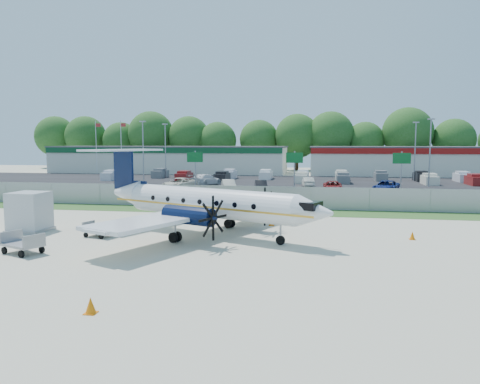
% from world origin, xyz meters
% --- Properties ---
extents(ground, '(170.00, 170.00, 0.00)m').
position_xyz_m(ground, '(0.00, 0.00, 0.00)').
color(ground, beige).
rests_on(ground, ground).
extents(grass_verge, '(170.00, 4.00, 0.02)m').
position_xyz_m(grass_verge, '(0.00, 12.00, 0.01)').
color(grass_verge, '#2D561E').
rests_on(grass_verge, ground).
extents(access_road, '(170.00, 8.00, 0.02)m').
position_xyz_m(access_road, '(0.00, 19.00, 0.01)').
color(access_road, black).
rests_on(access_road, ground).
extents(parking_lot, '(170.00, 32.00, 0.02)m').
position_xyz_m(parking_lot, '(0.00, 40.00, 0.01)').
color(parking_lot, black).
rests_on(parking_lot, ground).
extents(perimeter_fence, '(120.00, 0.06, 1.99)m').
position_xyz_m(perimeter_fence, '(0.00, 14.00, 1.00)').
color(perimeter_fence, gray).
rests_on(perimeter_fence, ground).
extents(building_west, '(46.40, 12.40, 5.24)m').
position_xyz_m(building_west, '(-24.00, 61.98, 2.63)').
color(building_west, silver).
rests_on(building_west, ground).
extents(building_east, '(44.40, 12.40, 5.24)m').
position_xyz_m(building_east, '(26.00, 61.98, 2.63)').
color(building_east, silver).
rests_on(building_east, ground).
extents(sign_left, '(1.80, 0.26, 5.00)m').
position_xyz_m(sign_left, '(-8.00, 22.91, 3.61)').
color(sign_left, gray).
rests_on(sign_left, ground).
extents(sign_mid, '(1.80, 0.26, 5.00)m').
position_xyz_m(sign_mid, '(3.00, 22.91, 3.61)').
color(sign_mid, gray).
rests_on(sign_mid, ground).
extents(sign_right, '(1.80, 0.26, 5.00)m').
position_xyz_m(sign_right, '(14.00, 22.91, 3.61)').
color(sign_right, gray).
rests_on(sign_right, ground).
extents(flagpole_west, '(1.06, 0.12, 10.00)m').
position_xyz_m(flagpole_west, '(-35.92, 55.00, 5.64)').
color(flagpole_west, silver).
rests_on(flagpole_west, ground).
extents(flagpole_east, '(1.06, 0.12, 10.00)m').
position_xyz_m(flagpole_east, '(-30.92, 55.00, 5.64)').
color(flagpole_east, silver).
rests_on(flagpole_east, ground).
extents(light_pole_nw, '(0.90, 0.35, 9.09)m').
position_xyz_m(light_pole_nw, '(-20.00, 38.00, 5.23)').
color(light_pole_nw, gray).
rests_on(light_pole_nw, ground).
extents(light_pole_ne, '(0.90, 0.35, 9.09)m').
position_xyz_m(light_pole_ne, '(20.00, 38.00, 5.23)').
color(light_pole_ne, gray).
rests_on(light_pole_ne, ground).
extents(light_pole_sw, '(0.90, 0.35, 9.09)m').
position_xyz_m(light_pole_sw, '(-20.00, 48.00, 5.23)').
color(light_pole_sw, gray).
rests_on(light_pole_sw, ground).
extents(light_pole_se, '(0.90, 0.35, 9.09)m').
position_xyz_m(light_pole_se, '(20.00, 48.00, 5.23)').
color(light_pole_se, gray).
rests_on(light_pole_se, ground).
extents(tree_line, '(112.00, 6.00, 14.00)m').
position_xyz_m(tree_line, '(0.00, 74.00, 0.00)').
color(tree_line, '#1F4E17').
rests_on(tree_line, ground).
extents(aircraft, '(17.46, 16.95, 5.43)m').
position_xyz_m(aircraft, '(-1.42, 1.29, 2.10)').
color(aircraft, silver).
rests_on(aircraft, ground).
extents(baggage_cart_near, '(2.49, 2.02, 1.13)m').
position_xyz_m(baggage_cart_near, '(-9.76, -5.38, 0.53)').
color(baggage_cart_near, gray).
rests_on(baggage_cart_near, ground).
extents(baggage_cart_far, '(2.00, 1.51, 0.93)m').
position_xyz_m(baggage_cart_far, '(-7.86, -0.53, 0.43)').
color(baggage_cart_far, gray).
rests_on(baggage_cart_far, ground).
extents(service_container, '(2.40, 2.40, 2.62)m').
position_xyz_m(service_container, '(-13.31, 0.52, 1.22)').
color(service_container, '#B9BDC1').
rests_on(service_container, ground).
extents(cone_nose, '(0.36, 0.36, 0.51)m').
position_xyz_m(cone_nose, '(11.37, 1.96, 0.24)').
color(cone_nose, orange).
rests_on(cone_nose, ground).
extents(cone_port_wing, '(0.41, 0.41, 0.58)m').
position_xyz_m(cone_port_wing, '(-1.96, -12.95, 0.27)').
color(cone_port_wing, orange).
rests_on(cone_port_wing, ground).
extents(cone_starboard_wing, '(0.38, 0.38, 0.53)m').
position_xyz_m(cone_starboard_wing, '(2.39, 5.38, 0.25)').
color(cone_starboard_wing, orange).
rests_on(cone_starboard_wing, ground).
extents(road_car_west, '(6.01, 3.59, 1.63)m').
position_xyz_m(road_car_west, '(-23.71, 18.09, 0.00)').
color(road_car_west, '#595B5E').
rests_on(road_car_west, ground).
extents(road_car_mid, '(4.90, 2.62, 1.31)m').
position_xyz_m(road_car_mid, '(8.94, 20.92, 0.00)').
color(road_car_mid, beige).
rests_on(road_car_mid, ground).
extents(parked_car_a, '(3.92, 5.96, 1.52)m').
position_xyz_m(parked_car_a, '(-11.67, 28.66, 0.00)').
color(parked_car_a, beige).
rests_on(parked_car_a, ground).
extents(parked_car_b, '(2.63, 4.44, 1.38)m').
position_xyz_m(parked_car_b, '(-5.36, 28.76, 0.00)').
color(parked_car_b, beige).
rests_on(parked_car_b, ground).
extents(parked_car_c, '(2.12, 4.15, 1.30)m').
position_xyz_m(parked_car_c, '(-1.43, 29.33, 0.00)').
color(parked_car_c, black).
rests_on(parked_car_c, ground).
extents(parked_car_d, '(2.23, 4.84, 1.34)m').
position_xyz_m(parked_car_d, '(7.22, 28.94, 0.00)').
color(parked_car_d, maroon).
rests_on(parked_car_d, ground).
extents(parked_car_e, '(4.01, 6.00, 1.53)m').
position_xyz_m(parked_car_e, '(13.33, 28.67, 0.00)').
color(parked_car_e, navy).
rests_on(parked_car_e, ground).
extents(parked_car_f, '(3.99, 5.86, 1.58)m').
position_xyz_m(parked_car_f, '(-10.04, 35.71, 0.00)').
color(parked_car_f, silver).
rests_on(parked_car_f, ground).
extents(parked_car_g, '(1.84, 4.02, 1.28)m').
position_xyz_m(parked_car_g, '(4.13, 35.77, 0.00)').
color(parked_car_g, beige).
rests_on(parked_car_g, ground).
extents(far_parking_rows, '(56.00, 10.00, 1.60)m').
position_xyz_m(far_parking_rows, '(0.00, 45.00, 0.00)').
color(far_parking_rows, gray).
rests_on(far_parking_rows, ground).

